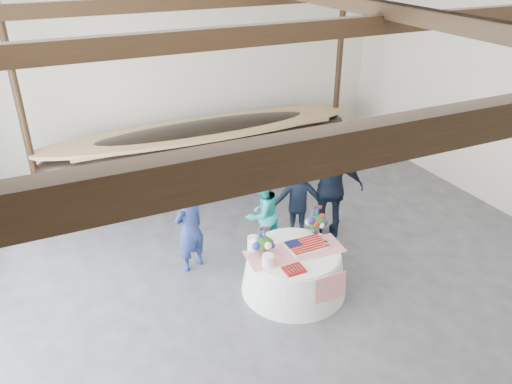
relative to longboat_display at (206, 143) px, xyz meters
name	(u,v)px	position (x,y,z in m)	size (l,w,h in m)	color
floor	(311,303)	(-0.09, -4.84, -0.87)	(10.00, 12.00, 0.01)	#3D3D42
wall_back	(182,70)	(-0.09, 1.16, 1.38)	(10.00, 0.02, 4.50)	silver
pavilion_structure	(294,23)	(-0.09, -4.01, 3.13)	(9.80, 11.76, 4.50)	black
longboat_display	(206,143)	(0.00, 0.00, 0.00)	(7.30, 1.46, 1.37)	black
banquet_table	(294,270)	(-0.17, -4.41, -0.52)	(1.65, 1.65, 0.71)	white
tabletop_items	(290,238)	(-0.17, -4.26, -0.01)	(1.57, 1.03, 0.40)	red
guest_woman_blue	(190,228)	(-1.43, -3.16, -0.11)	(0.56, 0.36, 1.52)	navy
guest_woman_teal	(262,214)	(-0.14, -3.20, -0.13)	(0.72, 0.56, 1.49)	#22B4AF
guest_man_left	(297,197)	(0.66, -3.02, -0.07)	(1.04, 0.60, 1.61)	black
guest_man_right	(331,188)	(1.20, -3.27, 0.11)	(1.15, 0.48, 1.96)	black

